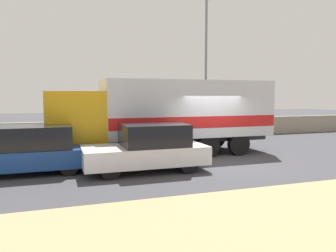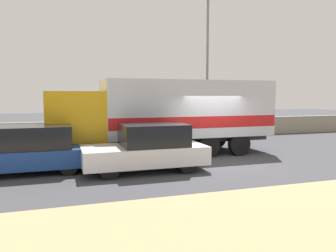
{
  "view_description": "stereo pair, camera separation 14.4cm",
  "coord_description": "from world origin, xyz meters",
  "px_view_note": "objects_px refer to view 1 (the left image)",
  "views": [
    {
      "loc": [
        -5.91,
        -11.04,
        2.51
      ],
      "look_at": [
        -1.93,
        0.74,
        1.35
      ],
      "focal_mm": 35.0,
      "sensor_mm": 36.0,
      "label": 1
    },
    {
      "loc": [
        -5.77,
        -11.09,
        2.51
      ],
      "look_at": [
        -1.93,
        0.74,
        1.35
      ],
      "focal_mm": 35.0,
      "sensor_mm": 36.0,
      "label": 2
    }
  ],
  "objects_px": {
    "car_hatchback": "(148,148)",
    "car_sedan_second": "(27,150)",
    "street_lamp": "(206,58)",
    "box_truck": "(167,114)"
  },
  "relations": [
    {
      "from": "car_hatchback",
      "to": "car_sedan_second",
      "type": "bearing_deg",
      "value": -13.59
    },
    {
      "from": "street_lamp",
      "to": "car_sedan_second",
      "type": "relative_size",
      "value": 1.85
    },
    {
      "from": "box_truck",
      "to": "car_hatchback",
      "type": "bearing_deg",
      "value": 58.85
    },
    {
      "from": "car_sedan_second",
      "to": "car_hatchback",
      "type": "bearing_deg",
      "value": 166.41
    },
    {
      "from": "box_truck",
      "to": "car_hatchback",
      "type": "relative_size",
      "value": 2.27
    },
    {
      "from": "street_lamp",
      "to": "car_hatchback",
      "type": "bearing_deg",
      "value": -127.48
    },
    {
      "from": "box_truck",
      "to": "car_hatchback",
      "type": "xyz_separation_m",
      "value": [
        -1.56,
        -2.58,
        -0.99
      ]
    },
    {
      "from": "street_lamp",
      "to": "box_truck",
      "type": "height_order",
      "value": "street_lamp"
    },
    {
      "from": "car_hatchback",
      "to": "car_sedan_second",
      "type": "distance_m",
      "value": 3.9
    },
    {
      "from": "street_lamp",
      "to": "car_hatchback",
      "type": "xyz_separation_m",
      "value": [
        -5.47,
        -7.14,
        -3.91
      ]
    }
  ]
}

